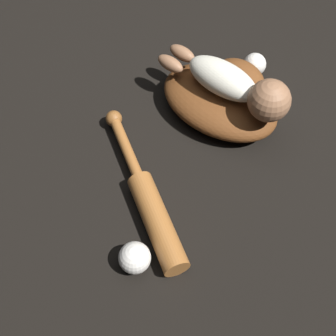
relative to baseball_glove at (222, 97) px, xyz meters
The scene contains 6 objects.
ground_plane 0.05m from the baseball_glove, 165.65° to the left, with size 6.00×6.00×0.00m, color black.
baseball_glove is the anchor object (origin of this frame).
baby_figure 0.10m from the baseball_glove, 41.44° to the right, with size 0.37×0.21×0.10m.
baseball_bat 0.37m from the baseball_glove, 102.28° to the right, with size 0.33×0.39×0.06m.
baseball 0.50m from the baseball_glove, 96.92° to the right, with size 0.07×0.07×0.07m.
baseball_spare 0.17m from the baseball_glove, 71.29° to the left, with size 0.07×0.07×0.07m.
Camera 1 is at (0.14, -0.85, 0.98)m, focal length 50.00 mm.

